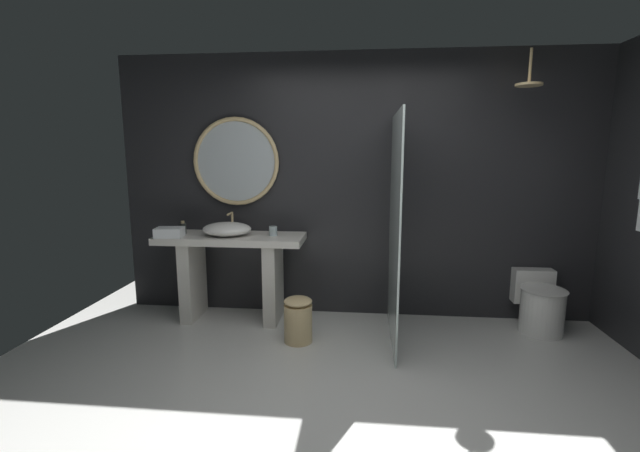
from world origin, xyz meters
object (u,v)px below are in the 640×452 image
object	(u,v)px
folded_hand_towel	(169,232)
toilet	(540,305)
waste_bin	(298,319)
vessel_sink	(227,229)
round_wall_mirror	(236,162)
soap_dispenser	(183,228)
tumbler_cup	(273,231)
rain_shower_head	(529,82)

from	to	relation	value
folded_hand_towel	toilet	bearing A→B (deg)	2.58
waste_bin	folded_hand_towel	distance (m)	1.48
vessel_sink	round_wall_mirror	xyz separation A→B (m)	(0.03, 0.27, 0.64)
toilet	folded_hand_towel	distance (m)	3.54
soap_dispenser	round_wall_mirror	xyz separation A→B (m)	(0.50, 0.21, 0.65)
soap_dispenser	waste_bin	distance (m)	1.50
vessel_sink	toilet	world-z (taller)	vessel_sink
soap_dispenser	folded_hand_towel	size ratio (longest dim) A/B	0.51
tumbler_cup	waste_bin	world-z (taller)	tumbler_cup
vessel_sink	round_wall_mirror	distance (m)	0.69
soap_dispenser	round_wall_mirror	bearing A→B (deg)	22.64
round_wall_mirror	waste_bin	world-z (taller)	round_wall_mirror
vessel_sink	toilet	xyz separation A→B (m)	(2.95, 0.03, -0.67)
rain_shower_head	waste_bin	distance (m)	2.81
round_wall_mirror	folded_hand_towel	size ratio (longest dim) A/B	3.51
rain_shower_head	folded_hand_towel	distance (m)	3.46
vessel_sink	folded_hand_towel	distance (m)	0.54
tumbler_cup	waste_bin	bearing A→B (deg)	-56.86
tumbler_cup	rain_shower_head	distance (m)	2.59
vessel_sink	tumbler_cup	world-z (taller)	vessel_sink
soap_dispenser	toilet	world-z (taller)	soap_dispenser
waste_bin	folded_hand_towel	size ratio (longest dim) A/B	1.63
rain_shower_head	toilet	size ratio (longest dim) A/B	0.55
vessel_sink	folded_hand_towel	bearing A→B (deg)	-166.63
soap_dispenser	waste_bin	bearing A→B (deg)	-22.04
vessel_sink	soap_dispenser	distance (m)	0.47
waste_bin	folded_hand_towel	bearing A→B (deg)	166.44
round_wall_mirror	rain_shower_head	xyz separation A→B (m)	(2.64, -0.33, 0.67)
rain_shower_head	waste_bin	bearing A→B (deg)	-168.96
round_wall_mirror	toilet	distance (m)	3.21
vessel_sink	waste_bin	bearing A→B (deg)	-29.82
toilet	waste_bin	size ratio (longest dim) A/B	1.35
toilet	folded_hand_towel	bearing A→B (deg)	-177.42
vessel_sink	tumbler_cup	bearing A→B (deg)	5.52
rain_shower_head	folded_hand_towel	xyz separation A→B (m)	(-3.19, -0.07, -1.33)
vessel_sink	tumbler_cup	xyz separation A→B (m)	(0.44, 0.04, -0.02)
tumbler_cup	rain_shower_head	xyz separation A→B (m)	(2.22, -0.10, 1.33)
round_wall_mirror	tumbler_cup	bearing A→B (deg)	-28.75
waste_bin	tumbler_cup	bearing A→B (deg)	123.14
soap_dispenser	tumbler_cup	bearing A→B (deg)	-1.28
rain_shower_head	waste_bin	world-z (taller)	rain_shower_head
rain_shower_head	toilet	bearing A→B (deg)	17.56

